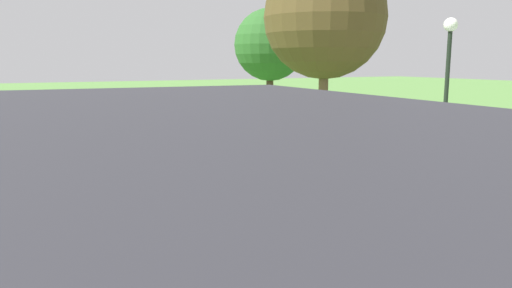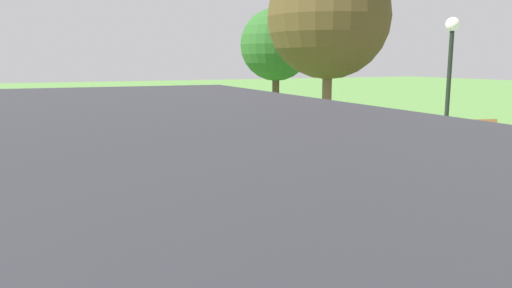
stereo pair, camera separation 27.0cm
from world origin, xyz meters
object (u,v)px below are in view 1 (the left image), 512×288
bench_2 (354,150)px  bench_5 (4,181)px  bench_0 (467,132)px  tree_1 (270,45)px  lamp_post (448,66)px  bench_4 (147,171)px  tree_0 (325,18)px  bench_3 (264,160)px  bench_1 (420,140)px

bench_2 → bench_5: (8.11, -0.35, 0.00)m
bench_0 → bench_5: same height
bench_0 → tree_1: tree_1 is taller
lamp_post → bench_4: bearing=-14.1°
bench_0 → bench_5: (13.45, 0.58, 0.00)m
bench_5 → tree_0: (-9.57, -3.22, 3.67)m
tree_1 → lamp_post: 12.62m
bench_0 → lamp_post: (4.00, 2.62, 2.15)m
bench_5 → tree_0: bearing=-171.3°
bench_0 → lamp_post: 5.25m
bench_2 → bench_5: same height
bench_3 → tree_1: size_ratio=0.37×
bench_1 → bench_5: size_ratio=1.00×
bench_1 → lamp_post: bearing=66.3°
bench_3 → tree_0: (-4.18, -3.69, 3.67)m
bench_4 → tree_0: size_ratio=0.32×
tree_1 → lamp_post: size_ratio=1.40×
bench_2 → lamp_post: 3.05m
bench_4 → bench_5: same height
bench_5 → lamp_post: size_ratio=0.53×
tree_0 → bench_0: bearing=145.7°
bench_0 → bench_4: size_ratio=1.01×
bench_3 → tree_1: tree_1 is taller
bench_0 → bench_5: 13.46m
lamp_post → bench_2: bearing=-51.7°
bench_4 → bench_5: size_ratio=0.99×
tree_1 → bench_0: bearing=101.7°
bench_3 → tree_1: bearing=-119.0°
bench_2 → bench_4: size_ratio=1.00×
tree_1 → bench_2: bearing=72.9°
bench_4 → bench_0: bearing=180.0°
bench_1 → bench_5: bearing=9.9°
bench_4 → tree_1: bearing=-134.0°
tree_0 → lamp_post: (0.13, 5.26, -1.52)m
bench_0 → bench_2: same height
bench_3 → bench_5: size_ratio=0.97×
bench_2 → tree_1: tree_1 is taller
tree_0 → tree_1: 7.44m
bench_5 → bench_0: bearing=172.6°
bench_2 → lamp_post: size_ratio=0.53×
bench_0 → bench_3: size_ratio=1.03×
bench_2 → tree_0: size_ratio=0.32×
bench_0 → tree_0: size_ratio=0.32×
bench_3 → bench_5: bearing=-4.9°
bench_2 → bench_4: same height
bench_4 → bench_3: bearing=172.6°
lamp_post → bench_5: bearing=-12.2°
bench_2 → tree_1: bearing=-102.2°
bench_2 → bench_5: size_ratio=0.99×
bench_1 → bench_5: (10.80, 0.00, 0.00)m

